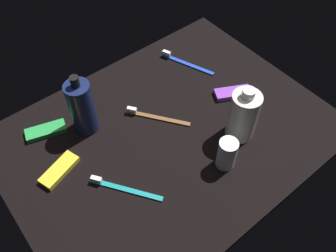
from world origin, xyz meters
The scene contains 10 objects.
ground_plane centered at (0.00, 0.00, -0.60)cm, with size 84.00×64.00×1.20cm, color black.
lotion_bottle centered at (-15.54, 15.26, 7.98)cm, with size 6.47×6.47×18.38cm.
bodywash_bottle centered at (14.66, -11.72, 7.27)cm, with size 7.38×7.38×16.27cm.
deodorant_stick centered at (4.97, -16.31, 4.38)cm, with size 4.64×4.64×8.76cm, color silver.
toothbrush_blue centered at (21.05, 18.02, 0.61)cm, with size 7.60×17.23×2.10cm.
toothbrush_teal centered at (-18.95, -6.10, 0.61)cm, with size 11.26×15.47×2.10cm.
toothbrush_brown centered at (0.36, 6.48, 0.61)cm, with size 11.55×15.27×2.10cm.
snack_bar_green centered at (-25.06, 20.42, 0.75)cm, with size 10.40×4.00×1.50cm, color green.
snack_bar_purple centered at (23.28, -0.92, 0.75)cm, with size 10.40×4.00×1.50cm, color purple.
snack_bar_yellow centered at (-28.08, 7.38, 0.75)cm, with size 10.40×4.00×1.50cm, color yellow.
Camera 1 is at (-36.10, -44.72, 76.18)cm, focal length 38.41 mm.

